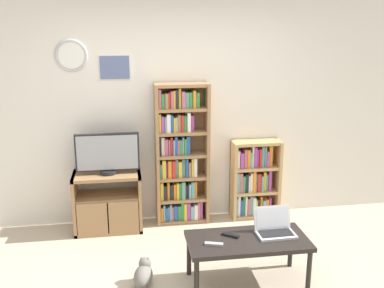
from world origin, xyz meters
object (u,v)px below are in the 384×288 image
at_px(television, 107,154).
at_px(coffee_table, 248,244).
at_px(remote_near_laptop, 231,235).
at_px(remote_far_from_laptop, 214,244).
at_px(tv_stand, 108,202).
at_px(laptop, 274,227).
at_px(bookshelf_short, 253,180).
at_px(cat, 144,275).
at_px(bookshelf_tall, 180,157).

xyz_separation_m(television, coffee_table, (1.25, -1.31, -0.51)).
xyz_separation_m(coffee_table, remote_near_laptop, (-0.14, 0.07, 0.06)).
height_order(remote_near_laptop, remote_far_from_laptop, same).
relative_size(tv_stand, remote_far_from_laptop, 4.57).
xyz_separation_m(laptop, remote_far_from_laptop, (-0.59, -0.14, -0.05)).
bearing_deg(bookshelf_short, tv_stand, -176.05).
distance_m(remote_near_laptop, cat, 0.87).
height_order(bookshelf_tall, cat, bookshelf_tall).
bearing_deg(tv_stand, bookshelf_short, 3.95).
bearing_deg(television, remote_far_from_laptop, -56.04).
relative_size(laptop, remote_near_laptop, 2.28).
height_order(tv_stand, coffee_table, tv_stand).
relative_size(tv_stand, television, 1.09).
relative_size(television, remote_far_from_laptop, 4.21).
relative_size(bookshelf_short, cat, 1.82).
distance_m(remote_near_laptop, remote_far_from_laptop, 0.23).
bearing_deg(coffee_table, cat, 173.72).
xyz_separation_m(coffee_table, laptop, (0.27, 0.07, 0.11)).
bearing_deg(bookshelf_tall, television, -171.87).
bearing_deg(television, bookshelf_short, 4.01).
height_order(bookshelf_short, laptop, bookshelf_short).
bearing_deg(remote_near_laptop, bookshelf_short, -167.29).
height_order(television, remote_far_from_laptop, television).
relative_size(bookshelf_short, laptop, 2.71).
bearing_deg(cat, bookshelf_tall, 84.95).
distance_m(bookshelf_tall, remote_near_laptop, 1.42).
height_order(tv_stand, bookshelf_short, bookshelf_short).
bearing_deg(tv_stand, cat, -74.32).
relative_size(tv_stand, coffee_table, 0.70).
relative_size(television, cat, 1.34).
bearing_deg(laptop, bookshelf_short, 80.01).
bearing_deg(bookshelf_tall, coffee_table, -73.24).
bearing_deg(bookshelf_short, laptop, -98.34).
bearing_deg(bookshelf_short, remote_near_laptop, -114.17).
height_order(television, bookshelf_tall, bookshelf_tall).
bearing_deg(bookshelf_tall, remote_near_laptop, -77.90).
xyz_separation_m(bookshelf_short, remote_near_laptop, (-0.61, -1.35, -0.02)).
bearing_deg(television, laptop, -39.08).
bearing_deg(remote_far_from_laptop, bookshelf_short, -10.20).
height_order(tv_stand, remote_far_from_laptop, tv_stand).
relative_size(coffee_table, remote_far_from_laptop, 6.53).
height_order(laptop, remote_near_laptop, laptop).
xyz_separation_m(remote_near_laptop, remote_far_from_laptop, (-0.18, -0.14, 0.00)).
xyz_separation_m(bookshelf_tall, bookshelf_short, (0.90, 0.00, -0.33)).
bearing_deg(bookshelf_short, bookshelf_tall, -179.79).
height_order(tv_stand, laptop, same).
xyz_separation_m(bookshelf_tall, cat, (-0.50, -1.32, -0.69)).
height_order(bookshelf_tall, laptop, bookshelf_tall).
xyz_separation_m(tv_stand, bookshelf_tall, (0.84, 0.12, 0.46)).
distance_m(television, cat, 1.48).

